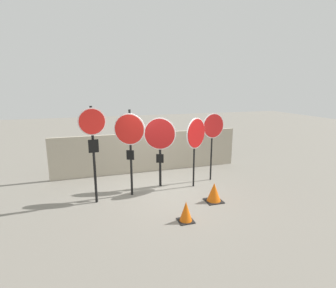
% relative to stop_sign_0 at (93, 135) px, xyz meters
% --- Properties ---
extents(ground_plane, '(40.00, 40.00, 0.00)m').
position_rel_stop_sign_0_xyz_m(ground_plane, '(1.94, 0.38, -1.84)').
color(ground_plane, gray).
extents(fence_back, '(6.67, 0.12, 1.42)m').
position_rel_stop_sign_0_xyz_m(fence_back, '(1.94, 2.15, -1.13)').
color(fence_back, '#A89E89').
rests_on(fence_back, ground).
extents(stop_sign_0, '(0.69, 0.15, 2.55)m').
position_rel_stop_sign_0_xyz_m(stop_sign_0, '(0.00, 0.00, 0.00)').
color(stop_sign_0, black).
rests_on(stop_sign_0, ground).
extents(stop_sign_1, '(0.78, 0.41, 2.42)m').
position_rel_stop_sign_0_xyz_m(stop_sign_1, '(0.96, 0.21, -0.12)').
color(stop_sign_1, black).
rests_on(stop_sign_1, ground).
extents(stop_sign_2, '(0.89, 0.40, 2.13)m').
position_rel_stop_sign_0_xyz_m(stop_sign_2, '(1.92, 0.61, -0.34)').
color(stop_sign_2, black).
rests_on(stop_sign_2, ground).
extents(stop_sign_3, '(0.79, 0.51, 2.12)m').
position_rel_stop_sign_0_xyz_m(stop_sign_3, '(2.93, 0.28, -0.26)').
color(stop_sign_3, black).
rests_on(stop_sign_3, ground).
extents(stop_sign_4, '(0.79, 0.17, 2.20)m').
position_rel_stop_sign_0_xyz_m(stop_sign_4, '(3.67, 0.64, -0.17)').
color(stop_sign_4, black).
rests_on(stop_sign_4, ground).
extents(traffic_cone_0, '(0.35, 0.35, 0.48)m').
position_rel_stop_sign_0_xyz_m(traffic_cone_0, '(1.90, -1.61, -1.61)').
color(traffic_cone_0, black).
rests_on(traffic_cone_0, ground).
extents(traffic_cone_1, '(0.45, 0.45, 0.52)m').
position_rel_stop_sign_0_xyz_m(traffic_cone_1, '(3.00, -0.85, -1.59)').
color(traffic_cone_1, black).
rests_on(traffic_cone_1, ground).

